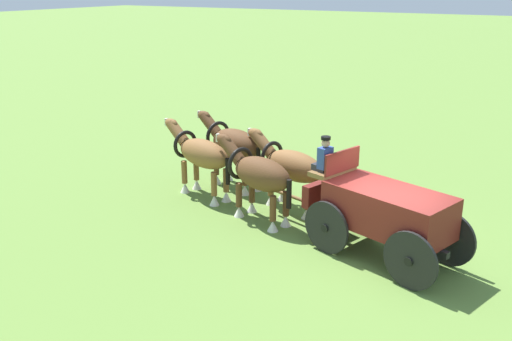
% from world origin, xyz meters
% --- Properties ---
extents(ground_plane, '(220.00, 220.00, 0.00)m').
position_xyz_m(ground_plane, '(0.00, 0.00, 0.00)').
color(ground_plane, olive).
extents(show_wagon, '(5.97, 2.73, 2.80)m').
position_xyz_m(show_wagon, '(0.14, -0.04, 1.23)').
color(show_wagon, maroon).
rests_on(show_wagon, ground).
extents(draft_horse_rear_near, '(2.97, 1.45, 2.22)m').
position_xyz_m(draft_horse_rear_near, '(3.86, -0.49, 1.35)').
color(draft_horse_rear_near, brown).
rests_on(draft_horse_rear_near, ground).
extents(draft_horse_rear_off, '(3.06, 1.45, 2.16)m').
position_xyz_m(draft_horse_rear_off, '(3.49, -1.74, 1.30)').
color(draft_horse_rear_off, brown).
rests_on(draft_horse_rear_off, ground).
extents(draft_horse_lead_near, '(3.11, 1.45, 2.22)m').
position_xyz_m(draft_horse_lead_near, '(6.36, -1.24, 1.35)').
color(draft_horse_lead_near, brown).
rests_on(draft_horse_lead_near, ground).
extents(draft_horse_lead_off, '(3.01, 1.51, 2.29)m').
position_xyz_m(draft_horse_lead_off, '(5.97, -2.48, 1.41)').
color(draft_horse_lead_off, brown).
rests_on(draft_horse_lead_off, ground).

